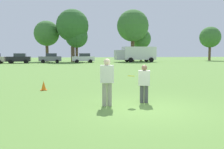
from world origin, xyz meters
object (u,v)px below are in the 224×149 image
traffic_cone (44,86)px  box_truck (136,54)px  parked_car_mid_left (19,58)px  frisbee (131,76)px  player_thrower (107,79)px  parked_car_mid_right (84,58)px  parked_car_center (50,58)px  player_defender (144,82)px

traffic_cone → box_truck: 39.01m
parked_car_mid_left → frisbee: bearing=-75.3°
player_thrower → parked_car_mid_right: 38.77m
frisbee → parked_car_mid_right: (1.83, 38.54, -0.14)m
frisbee → parked_car_mid_right: size_ratio=0.06×
parked_car_mid_right → frisbee: bearing=-92.7°
parked_car_center → parked_car_mid_right: 6.31m
traffic_cone → parked_car_mid_left: (-6.61, 34.26, 0.69)m
player_thrower → parked_car_center: parked_car_center is taller
box_truck → parked_car_center: bearing=-178.0°
player_thrower → frisbee: 0.97m
player_defender → box_truck: bearing=72.7°
player_defender → parked_car_center: bearing=97.4°
player_defender → parked_car_mid_right: bearing=88.1°
traffic_cone → parked_car_mid_left: parked_car_mid_left is taller
traffic_cone → parked_car_center: bearing=91.6°
parked_car_mid_left → player_defender: bearing=-74.5°
parked_car_center → parked_car_mid_left: bearing=-174.6°
parked_car_center → player_thrower: bearing=-84.9°
parked_car_mid_left → parked_car_center: (5.61, 0.53, 0.00)m
traffic_cone → player_defender: bearing=-45.1°
player_thrower → parked_car_mid_right: (2.78, 38.68, -0.05)m
player_defender → parked_car_mid_left: parked_car_mid_left is taller
frisbee → parked_car_center: size_ratio=0.06×
player_thrower → parked_car_mid_right: bearing=85.9°
parked_car_center → box_truck: box_truck is taller
traffic_cone → parked_car_mid_right: (5.29, 34.35, 0.69)m
player_defender → parked_car_mid_left: size_ratio=0.35×
player_thrower → box_truck: bearing=70.8°
frisbee → parked_car_mid_right: bearing=87.3°
player_thrower → parked_car_center: 39.27m
parked_car_center → frisbee: bearing=-83.5°
traffic_cone → box_truck: (16.34, 35.39, 1.52)m
player_defender → player_thrower: bearing=-169.9°
player_thrower → box_truck: (13.83, 39.72, 0.78)m
parked_car_mid_left → box_truck: bearing=2.8°
player_thrower → traffic_cone: bearing=120.2°
player_defender → box_truck: box_truck is taller
player_defender → frisbee: size_ratio=5.39×
player_thrower → parked_car_center: bearing=95.1°
parked_car_mid_left → parked_car_center: 5.64m
parked_car_mid_right → box_truck: size_ratio=0.50×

